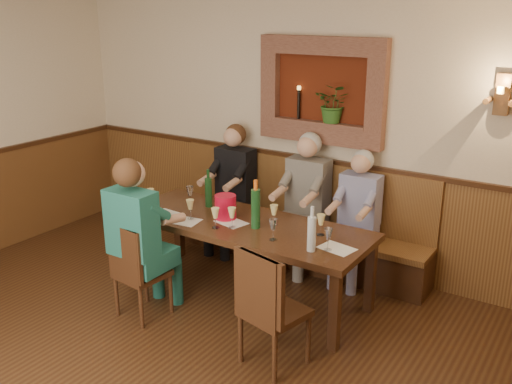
% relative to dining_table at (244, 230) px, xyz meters
% --- Properties ---
extents(room_shell, '(6.04, 6.04, 2.82)m').
position_rel_dining_table_xyz_m(room_shell, '(0.00, -1.85, 1.21)').
color(room_shell, beige).
rests_on(room_shell, ground).
extents(wainscoting, '(6.02, 6.02, 1.15)m').
position_rel_dining_table_xyz_m(wainscoting, '(0.00, -1.85, -0.09)').
color(wainscoting, '#593419').
rests_on(wainscoting, ground).
extents(wall_niche, '(1.36, 0.30, 1.06)m').
position_rel_dining_table_xyz_m(wall_niche, '(0.24, 1.09, 1.13)').
color(wall_niche, '#521B0B').
rests_on(wall_niche, ground).
extents(wall_sconce, '(0.25, 0.20, 0.35)m').
position_rel_dining_table_xyz_m(wall_sconce, '(1.90, 1.08, 1.27)').
color(wall_sconce, '#593419').
rests_on(wall_sconce, ground).
extents(dining_table, '(2.40, 0.90, 0.75)m').
position_rel_dining_table_xyz_m(dining_table, '(0.00, 0.00, 0.00)').
color(dining_table, '#331A0F').
rests_on(dining_table, ground).
extents(bench, '(3.00, 0.45, 1.11)m').
position_rel_dining_table_xyz_m(bench, '(0.00, 0.94, -0.35)').
color(bench, '#381E0F').
rests_on(bench, ground).
extents(chair_near_left, '(0.44, 0.44, 0.90)m').
position_rel_dining_table_xyz_m(chair_near_left, '(-0.56, -0.81, -0.41)').
color(chair_near_left, '#331A0F').
rests_on(chair_near_left, ground).
extents(chair_near_right, '(0.52, 0.52, 0.98)m').
position_rel_dining_table_xyz_m(chair_near_right, '(0.80, -0.80, -0.39)').
color(chair_near_right, '#331A0F').
rests_on(chair_near_right, ground).
extents(person_bench_left, '(0.42, 0.52, 1.44)m').
position_rel_dining_table_xyz_m(person_bench_left, '(-0.74, 0.84, -0.08)').
color(person_bench_left, black).
rests_on(person_bench_left, ground).
extents(person_bench_mid, '(0.43, 0.53, 1.45)m').
position_rel_dining_table_xyz_m(person_bench_mid, '(0.17, 0.84, -0.07)').
color(person_bench_mid, '#514D4A').
rests_on(person_bench_mid, ground).
extents(person_bench_right, '(0.39, 0.47, 1.35)m').
position_rel_dining_table_xyz_m(person_bench_right, '(0.75, 0.84, -0.12)').
color(person_bench_right, navy).
rests_on(person_bench_right, ground).
extents(person_chair_front, '(0.44, 0.54, 1.48)m').
position_rel_dining_table_xyz_m(person_chair_front, '(-0.56, -0.78, -0.06)').
color(person_chair_front, '#175150').
rests_on(person_chair_front, ground).
extents(spittoon_bucket, '(0.24, 0.24, 0.23)m').
position_rel_dining_table_xyz_m(spittoon_bucket, '(-0.20, -0.01, 0.19)').
color(spittoon_bucket, red).
rests_on(spittoon_bucket, dining_table).
extents(wine_bottle_green_a, '(0.11, 0.11, 0.45)m').
position_rel_dining_table_xyz_m(wine_bottle_green_a, '(0.16, -0.05, 0.27)').
color(wine_bottle_green_a, '#19471E').
rests_on(wine_bottle_green_a, dining_table).
extents(wine_bottle_green_b, '(0.08, 0.08, 0.38)m').
position_rel_dining_table_xyz_m(wine_bottle_green_b, '(-0.54, 0.17, 0.23)').
color(wine_bottle_green_b, '#19471E').
rests_on(wine_bottle_green_b, dining_table).
extents(water_bottle, '(0.07, 0.07, 0.38)m').
position_rel_dining_table_xyz_m(water_bottle, '(0.82, -0.23, 0.23)').
color(water_bottle, silver).
rests_on(water_bottle, dining_table).
extents(tasting_sheet_a, '(0.27, 0.20, 0.00)m').
position_rel_dining_table_xyz_m(tasting_sheet_a, '(-0.76, -0.21, 0.08)').
color(tasting_sheet_a, white).
rests_on(tasting_sheet_a, dining_table).
extents(tasting_sheet_b, '(0.32, 0.26, 0.00)m').
position_rel_dining_table_xyz_m(tasting_sheet_b, '(-0.10, -0.07, 0.08)').
color(tasting_sheet_b, white).
rests_on(tasting_sheet_b, dining_table).
extents(tasting_sheet_c, '(0.32, 0.25, 0.00)m').
position_rel_dining_table_xyz_m(tasting_sheet_c, '(0.98, -0.08, 0.08)').
color(tasting_sheet_c, white).
rests_on(tasting_sheet_c, dining_table).
extents(tasting_sheet_d, '(0.33, 0.26, 0.00)m').
position_rel_dining_table_xyz_m(tasting_sheet_d, '(-0.50, -0.28, 0.08)').
color(tasting_sheet_d, white).
rests_on(tasting_sheet_d, dining_table).
extents(wine_glass_0, '(0.08, 0.08, 0.19)m').
position_rel_dining_table_xyz_m(wine_glass_0, '(-1.01, -0.16, 0.17)').
color(wine_glass_0, '#F4E592').
rests_on(wine_glass_0, dining_table).
extents(wine_glass_1, '(0.08, 0.08, 0.19)m').
position_rel_dining_table_xyz_m(wine_glass_1, '(0.44, -0.21, 0.17)').
color(wine_glass_1, white).
rests_on(wine_glass_1, dining_table).
extents(wine_glass_2, '(0.08, 0.08, 0.19)m').
position_rel_dining_table_xyz_m(wine_glass_2, '(0.93, -0.15, 0.17)').
color(wine_glass_2, white).
rests_on(wine_glass_2, dining_table).
extents(wine_glass_3, '(0.08, 0.08, 0.19)m').
position_rel_dining_table_xyz_m(wine_glass_3, '(-0.14, -0.26, 0.17)').
color(wine_glass_3, '#F4E592').
rests_on(wine_glass_3, dining_table).
extents(wine_glass_4, '(0.08, 0.08, 0.19)m').
position_rel_dining_table_xyz_m(wine_glass_4, '(0.26, 0.10, 0.17)').
color(wine_glass_4, '#F4E592').
rests_on(wine_glass_4, dining_table).
extents(wine_glass_5, '(0.08, 0.08, 0.19)m').
position_rel_dining_table_xyz_m(wine_glass_5, '(0.74, 0.11, 0.17)').
color(wine_glass_5, '#F4E592').
rests_on(wine_glass_5, dining_table).
extents(wine_glass_6, '(0.08, 0.08, 0.19)m').
position_rel_dining_table_xyz_m(wine_glass_6, '(-0.47, -0.20, 0.17)').
color(wine_glass_6, '#F4E592').
rests_on(wine_glass_6, dining_table).
extents(wine_glass_7, '(0.08, 0.08, 0.19)m').
position_rel_dining_table_xyz_m(wine_glass_7, '(-0.74, 0.12, 0.17)').
color(wine_glass_7, white).
rests_on(wine_glass_7, dining_table).
extents(wine_glass_8, '(0.08, 0.08, 0.19)m').
position_rel_dining_table_xyz_m(wine_glass_8, '(-0.02, -0.17, 0.17)').
color(wine_glass_8, '#F4E592').
rests_on(wine_glass_8, dining_table).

